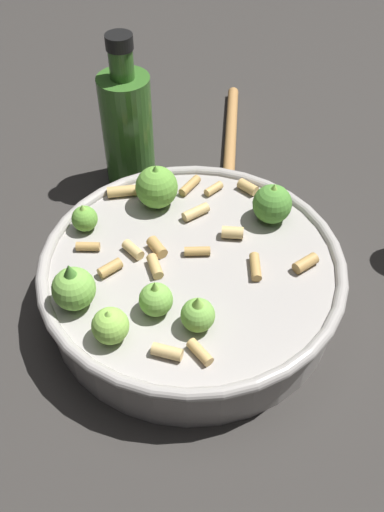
# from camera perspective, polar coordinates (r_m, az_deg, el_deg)

# --- Properties ---
(ground_plane) EXTENTS (2.40, 2.40, 0.00)m
(ground_plane) POSITION_cam_1_polar(r_m,az_deg,el_deg) (0.61, 0.00, -4.36)
(ground_plane) COLOR #2D2B28
(cooking_pan) EXTENTS (0.31, 0.31, 0.11)m
(cooking_pan) POSITION_cam_1_polar(r_m,az_deg,el_deg) (0.58, -0.18, -2.01)
(cooking_pan) COLOR #9E9993
(cooking_pan) RESTS_ON ground
(olive_oil_bottle) EXTENTS (0.06, 0.06, 0.20)m
(olive_oil_bottle) POSITION_cam_1_polar(r_m,az_deg,el_deg) (0.72, -6.55, 12.86)
(olive_oil_bottle) COLOR #336023
(olive_oil_bottle) RESTS_ON ground
(wooden_spoon) EXTENTS (0.11, 0.25, 0.02)m
(wooden_spoon) POSITION_cam_1_polar(r_m,az_deg,el_deg) (0.81, 3.89, 11.13)
(wooden_spoon) COLOR #9E703D
(wooden_spoon) RESTS_ON ground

